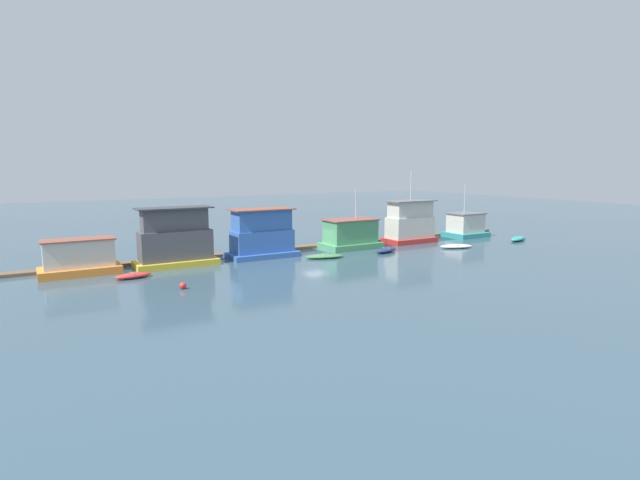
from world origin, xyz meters
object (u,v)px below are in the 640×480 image
at_px(houseboat_blue, 262,235).
at_px(dinghy_green, 325,256).
at_px(houseboat_teal, 466,226).
at_px(dinghy_teal, 518,239).
at_px(houseboat_orange, 79,258).
at_px(dinghy_navy, 386,250).
at_px(dinghy_white, 456,246).
at_px(houseboat_red, 410,223).
at_px(mooring_post_far_right, 423,233).
at_px(buoy_red, 183,286).
at_px(houseboat_yellow, 176,241).
at_px(houseboat_green, 350,235).
at_px(dinghy_red, 133,276).

xyz_separation_m(houseboat_blue, dinghy_green, (5.14, -3.88, -2.06)).
xyz_separation_m(houseboat_teal, dinghy_teal, (2.86, -6.07, -1.18)).
bearing_deg(dinghy_teal, dinghy_green, 175.20).
bearing_deg(houseboat_orange, dinghy_navy, -9.13).
relative_size(houseboat_teal, dinghy_white, 1.71).
xyz_separation_m(dinghy_navy, dinghy_white, (8.65, -1.79, -0.06)).
distance_m(houseboat_teal, dinghy_navy, 17.23).
relative_size(houseboat_red, houseboat_teal, 1.26).
xyz_separation_m(mooring_post_far_right, buoy_red, (-34.20, -10.93, -0.48)).
xyz_separation_m(houseboat_teal, mooring_post_far_right, (-5.82, 1.67, -0.71)).
relative_size(dinghy_navy, dinghy_white, 0.85).
bearing_deg(houseboat_yellow, dinghy_navy, -11.18).
relative_size(houseboat_yellow, dinghy_teal, 1.87).
distance_m(houseboat_blue, dinghy_white, 22.26).
xyz_separation_m(houseboat_blue, houseboat_green, (10.84, -0.13, -0.70)).
relative_size(houseboat_green, houseboat_red, 0.78).
bearing_deg(dinghy_teal, dinghy_navy, 174.97).
xyz_separation_m(houseboat_red, buoy_red, (-30.30, -9.09, -2.11)).
bearing_deg(houseboat_teal, buoy_red, -166.98).
bearing_deg(buoy_red, houseboat_green, 23.06).
height_order(houseboat_orange, mooring_post_far_right, houseboat_orange).
xyz_separation_m(houseboat_green, dinghy_teal, (21.26, -6.02, -1.29)).
bearing_deg(houseboat_teal, dinghy_teal, -64.80).
bearing_deg(houseboat_green, dinghy_navy, -67.59).
bearing_deg(buoy_red, houseboat_blue, 40.88).
distance_m(houseboat_yellow, dinghy_teal, 41.45).
relative_size(houseboat_orange, dinghy_red, 2.13).
relative_size(mooring_post_far_right, buoy_red, 2.86).
height_order(dinghy_white, buoy_red, buoy_red).
xyz_separation_m(houseboat_red, dinghy_red, (-32.87, -3.37, -2.14)).
bearing_deg(houseboat_red, buoy_red, -163.31).
xyz_separation_m(houseboat_yellow, buoy_red, (-1.92, -9.14, -2.12)).
bearing_deg(dinghy_white, houseboat_teal, 37.62).
bearing_deg(dinghy_white, dinghy_teal, 0.42).
height_order(dinghy_red, mooring_post_far_right, mooring_post_far_right).
bearing_deg(houseboat_blue, houseboat_orange, 178.89).
xyz_separation_m(houseboat_blue, mooring_post_far_right, (23.42, 1.60, -1.51)).
bearing_deg(dinghy_navy, houseboat_orange, 170.87).
relative_size(dinghy_green, buoy_red, 8.10).
distance_m(houseboat_yellow, dinghy_white, 30.80).
height_order(dinghy_green, mooring_post_far_right, mooring_post_far_right).
height_order(dinghy_green, buoy_red, buoy_red).
xyz_separation_m(dinghy_teal, mooring_post_far_right, (-8.68, 7.74, 0.47)).
height_order(dinghy_navy, buoy_red, dinghy_navy).
xyz_separation_m(houseboat_yellow, houseboat_green, (19.70, 0.06, -0.82)).
xyz_separation_m(houseboat_teal, dinghy_red, (-42.60, -3.54, -1.21)).
relative_size(houseboat_blue, dinghy_white, 1.76).
relative_size(houseboat_orange, houseboat_yellow, 0.87).
bearing_deg(houseboat_orange, houseboat_teal, -0.50).
bearing_deg(houseboat_green, dinghy_white, -30.31).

